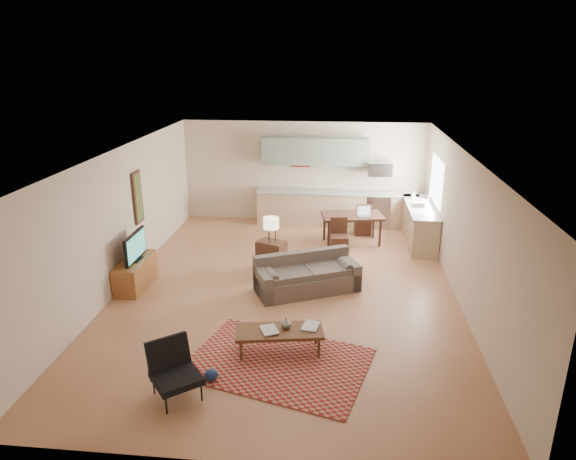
# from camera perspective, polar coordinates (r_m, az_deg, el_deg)

# --- Properties ---
(room) EXTENTS (9.00, 9.00, 9.00)m
(room) POSITION_cam_1_polar(r_m,az_deg,el_deg) (9.60, -0.18, 0.54)
(room) COLOR #A76B49
(room) RESTS_ON ground
(kitchen_counter_back) EXTENTS (4.26, 0.64, 0.92)m
(kitchen_counter_back) POSITION_cam_1_polar(r_m,az_deg,el_deg) (13.81, 5.37, 2.45)
(kitchen_counter_back) COLOR tan
(kitchen_counter_back) RESTS_ON ground
(kitchen_counter_right) EXTENTS (0.64, 2.26, 0.92)m
(kitchen_counter_right) POSITION_cam_1_polar(r_m,az_deg,el_deg) (12.84, 14.39, 0.60)
(kitchen_counter_right) COLOR tan
(kitchen_counter_right) RESTS_ON ground
(kitchen_range) EXTENTS (0.62, 0.62, 0.90)m
(kitchen_range) POSITION_cam_1_polar(r_m,az_deg,el_deg) (13.85, 9.93, 2.25)
(kitchen_range) COLOR #A5A8AD
(kitchen_range) RESTS_ON ground
(kitchen_microwave) EXTENTS (0.62, 0.40, 0.35)m
(kitchen_microwave) POSITION_cam_1_polar(r_m,az_deg,el_deg) (13.60, 10.19, 6.71)
(kitchen_microwave) COLOR #A5A8AD
(kitchen_microwave) RESTS_ON room
(upper_cabinets) EXTENTS (2.80, 0.34, 0.70)m
(upper_cabinets) POSITION_cam_1_polar(r_m,az_deg,el_deg) (13.62, 3.02, 8.72)
(upper_cabinets) COLOR gray
(upper_cabinets) RESTS_ON room
(window_right) EXTENTS (0.02, 1.40, 1.05)m
(window_right) POSITION_cam_1_polar(r_m,az_deg,el_deg) (12.59, 16.15, 5.26)
(window_right) COLOR white
(window_right) RESTS_ON room
(wall_art_left) EXTENTS (0.06, 0.42, 1.10)m
(wall_art_left) POSITION_cam_1_polar(r_m,az_deg,el_deg) (11.16, -16.32, 3.50)
(wall_art_left) COLOR olive
(wall_art_left) RESTS_ON room
(triptych) EXTENTS (1.70, 0.04, 0.50)m
(triptych) POSITION_cam_1_polar(r_m,az_deg,el_deg) (13.82, 1.37, 8.05)
(triptych) COLOR #F5E4C3
(triptych) RESTS_ON room
(rug) EXTENTS (2.99, 2.44, 0.02)m
(rug) POSITION_cam_1_polar(r_m,az_deg,el_deg) (7.95, -1.13, -14.51)
(rug) COLOR maroon
(rug) RESTS_ON floor
(sofa) EXTENTS (2.24, 1.67, 0.71)m
(sofa) POSITION_cam_1_polar(r_m,az_deg,el_deg) (9.97, 2.16, -4.89)
(sofa) COLOR #5B5048
(sofa) RESTS_ON floor
(coffee_table) EXTENTS (1.42, 0.75, 0.41)m
(coffee_table) POSITION_cam_1_polar(r_m,az_deg,el_deg) (8.09, -0.97, -12.25)
(coffee_table) COLOR #4B2B18
(coffee_table) RESTS_ON floor
(book_a) EXTENTS (0.48, 0.50, 0.03)m
(book_a) POSITION_cam_1_polar(r_m,az_deg,el_deg) (7.93, -2.93, -11.19)
(book_a) COLOR maroon
(book_a) RESTS_ON coffee_table
(book_b) EXTENTS (0.36, 0.42, 0.03)m
(book_b) POSITION_cam_1_polar(r_m,az_deg,el_deg) (8.10, 1.68, -10.49)
(book_b) COLOR navy
(book_b) RESTS_ON coffee_table
(vase) EXTENTS (0.18, 0.18, 0.17)m
(vase) POSITION_cam_1_polar(r_m,az_deg,el_deg) (8.00, -0.22, -10.31)
(vase) COLOR black
(vase) RESTS_ON coffee_table
(armchair) EXTENTS (0.96, 0.96, 0.78)m
(armchair) POSITION_cam_1_polar(r_m,az_deg,el_deg) (7.23, -12.34, -15.23)
(armchair) COLOR black
(armchair) RESTS_ON floor
(tv_credenza) EXTENTS (0.47, 1.22, 0.56)m
(tv_credenza) POSITION_cam_1_polar(r_m,az_deg,el_deg) (10.62, -16.59, -4.60)
(tv_credenza) COLOR brown
(tv_credenza) RESTS_ON floor
(tv) EXTENTS (0.09, 0.94, 0.56)m
(tv) POSITION_cam_1_polar(r_m,az_deg,el_deg) (10.40, -16.64, -1.79)
(tv) COLOR black
(tv) RESTS_ON tv_credenza
(console_table) EXTENTS (0.68, 0.57, 0.67)m
(console_table) POSITION_cam_1_polar(r_m,az_deg,el_deg) (10.86, -1.84, -2.92)
(console_table) COLOR #392016
(console_table) RESTS_ON floor
(table_lamp) EXTENTS (0.44, 0.44, 0.54)m
(table_lamp) POSITION_cam_1_polar(r_m,az_deg,el_deg) (10.65, -1.88, 0.09)
(table_lamp) COLOR beige
(table_lamp) RESTS_ON console_table
(dining_table) EXTENTS (1.56, 1.09, 0.72)m
(dining_table) POSITION_cam_1_polar(r_m,az_deg,el_deg) (12.52, 7.09, 0.12)
(dining_table) COLOR #392016
(dining_table) RESTS_ON floor
(dining_chair_near) EXTENTS (0.43, 0.45, 0.82)m
(dining_chair_near) POSITION_cam_1_polar(r_m,az_deg,el_deg) (11.84, 5.72, -0.70)
(dining_chair_near) COLOR #392016
(dining_chair_near) RESTS_ON floor
(dining_chair_far) EXTENTS (0.44, 0.45, 0.84)m
(dining_chair_far) POSITION_cam_1_polar(r_m,az_deg,el_deg) (13.17, 8.34, 1.31)
(dining_chair_far) COLOR #392016
(dining_chair_far) RESTS_ON floor
(laptop) EXTENTS (0.33, 0.27, 0.23)m
(laptop) POSITION_cam_1_polar(r_m,az_deg,el_deg) (12.29, 8.52, 2.03)
(laptop) COLOR #A5A8AD
(laptop) RESTS_ON dining_table
(soap_bottle) EXTENTS (0.10, 0.10, 0.19)m
(soap_bottle) POSITION_cam_1_polar(r_m,az_deg,el_deg) (13.33, 13.76, 3.83)
(soap_bottle) COLOR #F5E4C3
(soap_bottle) RESTS_ON kitchen_counter_right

